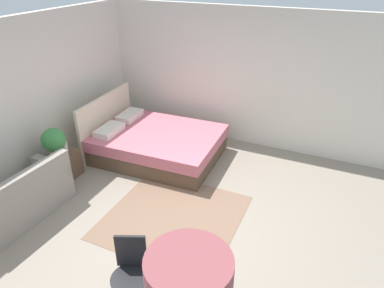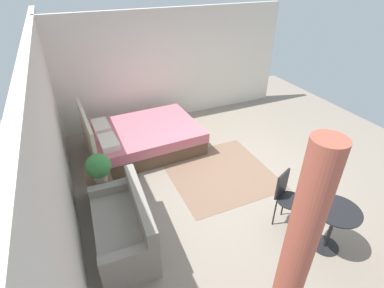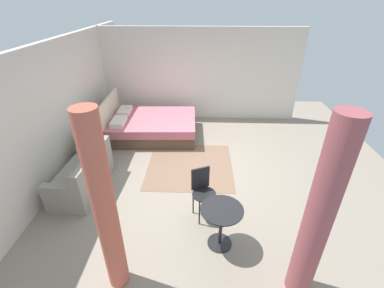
% 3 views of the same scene
% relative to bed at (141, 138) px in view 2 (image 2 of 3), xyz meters
% --- Properties ---
extents(ground_plane, '(8.79, 8.74, 0.02)m').
position_rel_bed_xyz_m(ground_plane, '(-1.58, -1.31, -0.29)').
color(ground_plane, gray).
extents(wall_back, '(8.79, 0.12, 2.63)m').
position_rel_bed_xyz_m(wall_back, '(-1.58, 1.56, 1.04)').
color(wall_back, silver).
rests_on(wall_back, ground).
extents(wall_right, '(0.12, 5.74, 2.63)m').
position_rel_bed_xyz_m(wall_right, '(1.32, -1.31, 1.04)').
color(wall_right, silver).
rests_on(wall_right, ground).
extents(area_rug, '(1.87, 1.88, 0.01)m').
position_rel_bed_xyz_m(area_rug, '(-1.46, -1.13, -0.28)').
color(area_rug, '#7F604C').
rests_on(area_rug, ground).
extents(bed, '(1.76, 2.34, 1.07)m').
position_rel_bed_xyz_m(bed, '(0.00, 0.00, 0.00)').
color(bed, brown).
rests_on(bed, ground).
extents(couch, '(1.50, 0.79, 0.83)m').
position_rel_bed_xyz_m(couch, '(-2.34, 0.89, 0.01)').
color(couch, gray).
rests_on(couch, ground).
extents(nightstand, '(0.55, 0.40, 0.47)m').
position_rel_bed_xyz_m(nightstand, '(-1.31, 1.06, -0.04)').
color(nightstand, brown).
rests_on(nightstand, ground).
extents(potted_plant, '(0.39, 0.39, 0.51)m').
position_rel_bed_xyz_m(potted_plant, '(-1.41, 1.03, 0.48)').
color(potted_plant, tan).
rests_on(potted_plant, nightstand).
extents(vase, '(0.09, 0.09, 0.22)m').
position_rel_bed_xyz_m(vase, '(-1.19, 1.05, 0.31)').
color(vase, silver).
rests_on(vase, nightstand).
extents(balcony_table, '(0.63, 0.63, 0.71)m').
position_rel_bed_xyz_m(balcony_table, '(-3.57, -1.69, 0.21)').
color(balcony_table, black).
rests_on(balcony_table, ground).
extents(cafe_chair_near_window, '(0.53, 0.53, 0.91)m').
position_rel_bed_xyz_m(cafe_chair_near_window, '(-2.93, -1.41, 0.28)').
color(cafe_chair_near_window, black).
rests_on(cafe_chair_near_window, ground).
extents(curtain_right, '(0.26, 0.26, 2.49)m').
position_rel_bed_xyz_m(curtain_right, '(-4.22, -0.31, 0.97)').
color(curtain_right, '#C15B47').
rests_on(curtain_right, ground).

